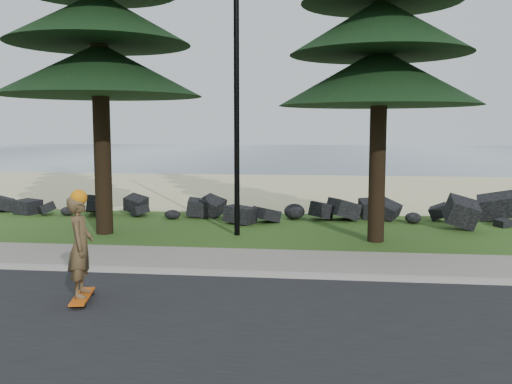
% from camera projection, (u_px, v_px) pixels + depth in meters
% --- Properties ---
extents(ground, '(160.00, 160.00, 0.00)m').
position_uv_depth(ground, '(213.00, 264.00, 11.64)').
color(ground, '#37541A').
rests_on(ground, ground).
extents(road, '(160.00, 7.00, 0.02)m').
position_uv_depth(road, '(143.00, 348.00, 7.20)').
color(road, black).
rests_on(road, ground).
extents(kerb, '(160.00, 0.20, 0.10)m').
position_uv_depth(kerb, '(204.00, 273.00, 10.74)').
color(kerb, '#AEA59D').
rests_on(kerb, ground).
extents(sidewalk, '(160.00, 2.00, 0.08)m').
position_uv_depth(sidewalk, '(215.00, 260.00, 11.83)').
color(sidewalk, gray).
rests_on(sidewalk, ground).
extents(beach_sand, '(160.00, 15.00, 0.01)m').
position_uv_depth(beach_sand, '(275.00, 189.00, 25.94)').
color(beach_sand, beige).
rests_on(beach_sand, ground).
extents(ocean, '(160.00, 58.00, 0.01)m').
position_uv_depth(ocean, '(305.00, 153.00, 61.93)').
color(ocean, '#30445C').
rests_on(ocean, ground).
extents(seawall_boulders, '(60.00, 2.40, 1.10)m').
position_uv_depth(seawall_boulders, '(249.00, 220.00, 17.16)').
color(seawall_boulders, black).
rests_on(seawall_boulders, ground).
extents(lamp_post, '(0.25, 0.14, 8.14)m').
position_uv_depth(lamp_post, '(237.00, 73.00, 14.33)').
color(lamp_post, black).
rests_on(lamp_post, ground).
extents(skateboarder, '(0.50, 0.99, 1.79)m').
position_uv_depth(skateboarder, '(81.00, 247.00, 9.00)').
color(skateboarder, '#D1510C').
rests_on(skateboarder, ground).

